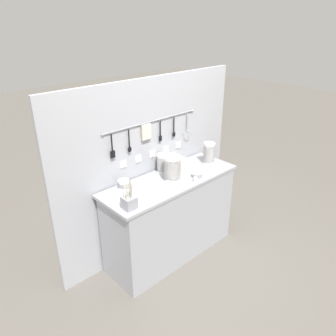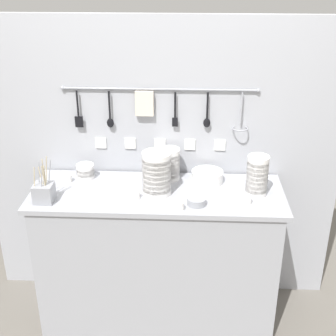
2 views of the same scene
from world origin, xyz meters
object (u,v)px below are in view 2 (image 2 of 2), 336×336
object	(u,v)px
cup_by_caddy	(248,199)
bowl_stack_nested_right	(257,176)
steel_mixing_bowl	(197,201)
cup_beside_plates	(136,194)
cutlery_caddy	(44,192)
cup_mid_row	(68,178)
bowl_stack_wide_centre	(85,171)
bowl_stack_short_front	(156,173)
plate_stack	(207,177)
cup_edge_far	(180,206)
bowl_stack_back_corner	(169,164)

from	to	relation	value
cup_by_caddy	bowl_stack_nested_right	bearing A→B (deg)	62.09
steel_mixing_bowl	cup_beside_plates	xyz separation A→B (m)	(-0.35, 0.06, 0.00)
steel_mixing_bowl	cutlery_caddy	distance (m)	0.88
cup_by_caddy	cup_mid_row	size ratio (longest dim) A/B	1.00
bowl_stack_wide_centre	bowl_stack_short_front	world-z (taller)	bowl_stack_short_front
cup_beside_plates	plate_stack	bearing A→B (deg)	29.26
bowl_stack_nested_right	cutlery_caddy	xyz separation A→B (m)	(-1.23, -0.14, -0.06)
bowl_stack_wide_centre	cup_mid_row	world-z (taller)	bowl_stack_wide_centre
bowl_stack_short_front	cup_mid_row	size ratio (longest dim) A/B	5.52
bowl_stack_wide_centre	cup_mid_row	xyz separation A→B (m)	(-0.10, -0.06, -0.02)
cup_by_caddy	cup_mid_row	world-z (taller)	same
cup_edge_far	cup_mid_row	bearing A→B (deg)	156.06
cutlery_caddy	plate_stack	bearing A→B (deg)	17.49
bowl_stack_nested_right	steel_mixing_bowl	bearing A→B (deg)	-158.35
bowl_stack_nested_right	cup_by_caddy	distance (m)	0.16
bowl_stack_nested_right	plate_stack	distance (m)	0.33
bowl_stack_wide_centre	bowl_stack_back_corner	world-z (taller)	bowl_stack_back_corner
cutlery_caddy	cup_by_caddy	bearing A→B (deg)	1.74
plate_stack	cup_by_caddy	bearing A→B (deg)	-49.25
bowl_stack_wide_centre	cup_by_caddy	world-z (taller)	bowl_stack_wide_centre
bowl_stack_back_corner	steel_mixing_bowl	world-z (taller)	bowl_stack_back_corner
cup_beside_plates	bowl_stack_wide_centre	bearing A→B (deg)	144.43
bowl_stack_short_front	steel_mixing_bowl	world-z (taller)	bowl_stack_short_front
cup_edge_far	cup_mid_row	distance (m)	0.77
cutlery_caddy	steel_mixing_bowl	bearing A→B (deg)	0.34
bowl_stack_wide_centre	bowl_stack_back_corner	bearing A→B (deg)	1.98
bowl_stack_short_front	steel_mixing_bowl	size ratio (longest dim) A/B	2.45
cup_edge_far	cup_beside_plates	bearing A→B (deg)	154.69
bowl_stack_wide_centre	plate_stack	world-z (taller)	bowl_stack_wide_centre
bowl_stack_wide_centre	steel_mixing_bowl	bearing A→B (deg)	-23.70
cutlery_caddy	cup_edge_far	xyz separation A→B (m)	(0.78, -0.06, -0.03)
cup_beside_plates	cup_mid_row	xyz separation A→B (m)	(-0.45, 0.19, 0.00)
bowl_stack_nested_right	plate_stack	bearing A→B (deg)	151.71
bowl_stack_short_front	cup_beside_plates	distance (m)	0.17
cup_edge_far	cup_beside_plates	distance (m)	0.29
plate_stack	steel_mixing_bowl	world-z (taller)	plate_stack
cup_edge_far	cup_beside_plates	size ratio (longest dim) A/B	1.00
bowl_stack_nested_right	cup_edge_far	size ratio (longest dim) A/B	5.13
cup_by_caddy	cup_mid_row	xyz separation A→B (m)	(-1.09, 0.22, 0.00)
plate_stack	steel_mixing_bowl	size ratio (longest dim) A/B	1.81
steel_mixing_bowl	cup_mid_row	world-z (taller)	cup_mid_row
cup_edge_far	cup_by_caddy	xyz separation A→B (m)	(0.38, 0.10, 0.00)
cup_edge_far	cutlery_caddy	bearing A→B (deg)	175.58
bowl_stack_wide_centre	cup_edge_far	world-z (taller)	bowl_stack_wide_centre
cup_by_caddy	cup_edge_far	bearing A→B (deg)	-165.98
bowl_stack_wide_centre	bowl_stack_short_front	distance (m)	0.51
cutlery_caddy	cup_edge_far	bearing A→B (deg)	-4.42
bowl_stack_nested_right	bowl_stack_short_front	size ratio (longest dim) A/B	0.93
bowl_stack_back_corner	cup_edge_far	world-z (taller)	bowl_stack_back_corner
cup_mid_row	plate_stack	bearing A→B (deg)	2.88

